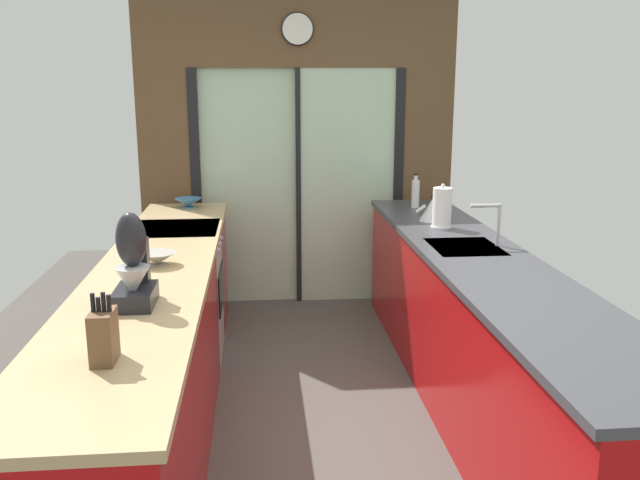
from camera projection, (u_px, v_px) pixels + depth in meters
name	position (u px, v px, depth m)	size (l,w,h in m)	color
ground_plane	(317.00, 391.00, 4.17)	(5.04, 7.60, 0.02)	#4C4742
back_wall_unit	(298.00, 126.00, 5.56)	(2.64, 0.12, 2.70)	brown
left_counter_run	(154.00, 356.00, 3.53)	(0.62, 3.80, 0.92)	#AD0C0F
right_counter_run	(477.00, 333.00, 3.86)	(0.62, 3.80, 0.92)	#AD0C0F
sink_faucet	(494.00, 218.00, 3.97)	(0.19, 0.02, 0.26)	#B7BABC
oven_range	(179.00, 293.00, 4.61)	(0.60, 0.60, 0.92)	#B7BABC
mixing_bowl_near	(157.00, 258.00, 3.57)	(0.21, 0.21, 0.07)	gray
mixing_bowl_far	(188.00, 203.00, 5.22)	(0.21, 0.21, 0.08)	teal
knife_block	(103.00, 336.00, 2.32)	(0.08, 0.14, 0.25)	brown
stand_mixer	(134.00, 270.00, 2.90)	(0.17, 0.27, 0.42)	black
kettle	(432.00, 210.00, 4.73)	(0.26, 0.19, 0.18)	#B7BABC
soap_bottle	(415.00, 193.00, 5.22)	(0.06, 0.06, 0.27)	silver
paper_towel_roll	(442.00, 208.00, 4.47)	(0.15, 0.15, 0.30)	#B7BABC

